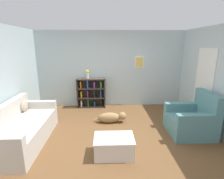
{
  "coord_description": "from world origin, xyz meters",
  "views": [
    {
      "loc": [
        -0.14,
        -3.81,
        2.15
      ],
      "look_at": [
        0.0,
        0.4,
        1.05
      ],
      "focal_mm": 28.0,
      "sensor_mm": 36.0,
      "label": 1
    }
  ],
  "objects_px": {
    "recliner_chair": "(192,120)",
    "vase": "(87,74)",
    "bookshelf": "(91,93)",
    "dog": "(111,117)",
    "couch": "(21,130)",
    "coffee_table": "(114,146)"
  },
  "relations": [
    {
      "from": "recliner_chair",
      "to": "vase",
      "type": "xyz_separation_m",
      "value": [
        -2.73,
        1.98,
        0.83
      ]
    },
    {
      "from": "bookshelf",
      "to": "dog",
      "type": "distance_m",
      "value": 1.52
    },
    {
      "from": "couch",
      "to": "recliner_chair",
      "type": "bearing_deg",
      "value": 4.26
    },
    {
      "from": "bookshelf",
      "to": "coffee_table",
      "type": "relative_size",
      "value": 1.3
    },
    {
      "from": "recliner_chair",
      "to": "coffee_table",
      "type": "bearing_deg",
      "value": -157.37
    },
    {
      "from": "bookshelf",
      "to": "recliner_chair",
      "type": "relative_size",
      "value": 0.97
    },
    {
      "from": "dog",
      "to": "vase",
      "type": "bearing_deg",
      "value": 120.77
    },
    {
      "from": "coffee_table",
      "to": "dog",
      "type": "height_order",
      "value": "coffee_table"
    },
    {
      "from": "couch",
      "to": "bookshelf",
      "type": "height_order",
      "value": "bookshelf"
    },
    {
      "from": "couch",
      "to": "coffee_table",
      "type": "xyz_separation_m",
      "value": [
        2.03,
        -0.52,
        -0.11
      ]
    },
    {
      "from": "couch",
      "to": "vase",
      "type": "distance_m",
      "value": 2.74
    },
    {
      "from": "bookshelf",
      "to": "dog",
      "type": "height_order",
      "value": "bookshelf"
    },
    {
      "from": "couch",
      "to": "coffee_table",
      "type": "relative_size",
      "value": 2.61
    },
    {
      "from": "dog",
      "to": "vase",
      "type": "relative_size",
      "value": 3.16
    },
    {
      "from": "couch",
      "to": "vase",
      "type": "xyz_separation_m",
      "value": [
        1.26,
        2.28,
        0.87
      ]
    },
    {
      "from": "bookshelf",
      "to": "recliner_chair",
      "type": "distance_m",
      "value": 3.3
    },
    {
      "from": "couch",
      "to": "bookshelf",
      "type": "relative_size",
      "value": 2.01
    },
    {
      "from": "bookshelf",
      "to": "dog",
      "type": "relative_size",
      "value": 1.08
    },
    {
      "from": "dog",
      "to": "vase",
      "type": "xyz_separation_m",
      "value": [
        -0.77,
        1.3,
        1.03
      ]
    },
    {
      "from": "bookshelf",
      "to": "coffee_table",
      "type": "xyz_separation_m",
      "value": [
        0.66,
        -2.82,
        -0.3
      ]
    },
    {
      "from": "couch",
      "to": "recliner_chair",
      "type": "xyz_separation_m",
      "value": [
        3.99,
        0.3,
        0.04
      ]
    },
    {
      "from": "bookshelf",
      "to": "coffee_table",
      "type": "bearing_deg",
      "value": -76.85
    }
  ]
}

